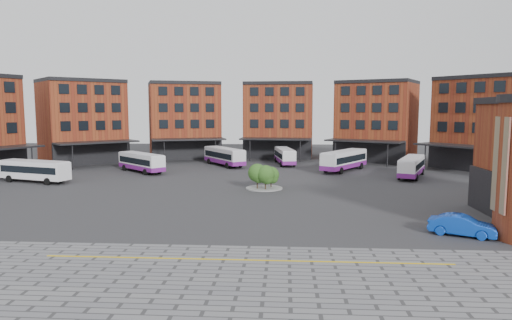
# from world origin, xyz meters

# --- Properties ---
(ground) EXTENTS (160.00, 160.00, 0.00)m
(ground) POSITION_xyz_m (0.00, 0.00, 0.00)
(ground) COLOR #28282B
(ground) RESTS_ON ground
(paving_zone) EXTENTS (50.00, 22.00, 0.02)m
(paving_zone) POSITION_xyz_m (2.00, -22.00, 0.01)
(paving_zone) COLOR slate
(paving_zone) RESTS_ON ground
(yellow_line) EXTENTS (26.00, 0.15, 0.02)m
(yellow_line) POSITION_xyz_m (2.00, -14.00, 0.03)
(yellow_line) COLOR gold
(yellow_line) RESTS_ON paving_zone
(main_building) EXTENTS (94.14, 42.48, 14.60)m
(main_building) POSITION_xyz_m (-4.77, 38.25, 7.23)
(main_building) COLOR brown
(main_building) RESTS_ON ground
(tree_island) EXTENTS (4.40, 4.40, 3.08)m
(tree_island) POSITION_xyz_m (2.04, 11.57, 1.64)
(tree_island) COLOR gray
(tree_island) RESTS_ON ground
(bus_a) EXTENTS (10.27, 5.14, 2.84)m
(bus_a) POSITION_xyz_m (-28.04, 14.81, 1.68)
(bus_a) COLOR white
(bus_a) RESTS_ON ground
(bus_b) EXTENTS (8.95, 8.71, 2.86)m
(bus_b) POSITION_xyz_m (-17.17, 25.01, 1.55)
(bus_b) COLOR white
(bus_b) RESTS_ON ground
(bus_c) EXTENTS (8.05, 10.14, 2.99)m
(bus_c) POSITION_xyz_m (-5.69, 33.41, 1.62)
(bus_c) COLOR silver
(bus_c) RESTS_ON ground
(bus_d) EXTENTS (3.80, 10.04, 2.76)m
(bus_d) POSITION_xyz_m (4.43, 35.81, 1.50)
(bus_d) COLOR silver
(bus_d) RESTS_ON ground
(bus_e) EXTENTS (8.18, 10.68, 3.12)m
(bus_e) POSITION_xyz_m (13.57, 28.37, 1.69)
(bus_e) COLOR white
(bus_e) RESTS_ON ground
(bus_f) EXTENTS (6.06, 10.15, 2.83)m
(bus_f) POSITION_xyz_m (22.12, 22.36, 1.53)
(bus_f) COLOR white
(bus_f) RESTS_ON ground
(blue_car) EXTENTS (5.07, 3.56, 1.58)m
(blue_car) POSITION_xyz_m (17.88, -7.33, 0.79)
(blue_car) COLOR #0E3FB9
(blue_car) RESTS_ON ground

